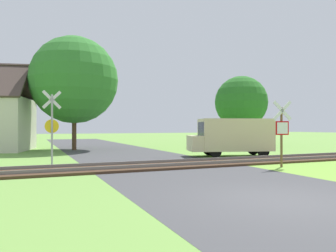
{
  "coord_description": "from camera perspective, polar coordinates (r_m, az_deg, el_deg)",
  "views": [
    {
      "loc": [
        -5.65,
        -6.04,
        1.76
      ],
      "look_at": [
        0.5,
        8.38,
        1.8
      ],
      "focal_mm": 35.0,
      "sensor_mm": 36.0,
      "label": 1
    }
  ],
  "objects": [
    {
      "name": "ground_plane",
      "position": [
        8.45,
        20.01,
        -12.17
      ],
      "size": [
        160.0,
        160.0,
        0.0
      ],
      "primitive_type": "plane",
      "color": "#6B9942"
    },
    {
      "name": "road_asphalt",
      "position": [
        9.98,
        12.01,
        -10.29
      ],
      "size": [
        6.81,
        80.0,
        0.01
      ],
      "primitive_type": "cube",
      "color": "#424244",
      "rests_on": "ground"
    },
    {
      "name": "rail_track",
      "position": [
        14.66,
        -0.27,
        -6.82
      ],
      "size": [
        60.0,
        2.6,
        0.22
      ],
      "color": "#422D1E",
      "rests_on": "ground"
    },
    {
      "name": "stop_sign_near",
      "position": [
        15.06,
        19.21,
        -0.6
      ],
      "size": [
        0.86,
        0.24,
        2.91
      ],
      "rotation": [
        0.0,
        0.0,
        2.9
      ],
      "color": "brown",
      "rests_on": "ground"
    },
    {
      "name": "crossing_sign_far",
      "position": [
        16.21,
        -19.57,
        0.52
      ],
      "size": [
        0.88,
        0.16,
        3.47
      ],
      "rotation": [
        0.0,
        0.0,
        0.09
      ],
      "color": "#9E9EA5",
      "rests_on": "ground"
    },
    {
      "name": "tree_center",
      "position": [
        26.06,
        -16.02,
        7.69
      ],
      "size": [
        6.58,
        6.58,
        8.6
      ],
      "color": "#513823",
      "rests_on": "ground"
    },
    {
      "name": "tree_far",
      "position": [
        31.47,
        12.62,
        4.04
      ],
      "size": [
        4.89,
        4.89,
        6.51
      ],
      "color": "#513823",
      "rests_on": "ground"
    },
    {
      "name": "mail_truck",
      "position": [
        19.94,
        11.15,
        -1.64
      ],
      "size": [
        5.22,
        3.13,
        2.24
      ],
      "rotation": [
        0.0,
        0.0,
        1.29
      ],
      "color": "beige",
      "rests_on": "ground"
    }
  ]
}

